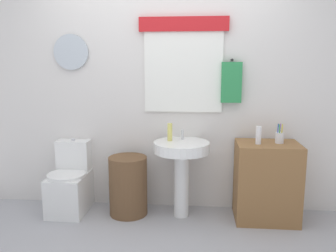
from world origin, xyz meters
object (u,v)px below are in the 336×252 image
at_px(pedestal_sink, 182,160).
at_px(toothbrush_cup, 280,137).
at_px(laundry_hamper, 128,186).
at_px(toilet, 71,184).
at_px(lotion_bottle, 259,135).
at_px(wooden_cabinet, 266,182).
at_px(soap_bottle, 170,132).

relative_size(pedestal_sink, toothbrush_cup, 4.11).
bearing_deg(laundry_hamper, toilet, 176.99).
relative_size(lotion_bottle, toothbrush_cup, 0.91).
distance_m(toilet, wooden_cabinet, 1.98).
bearing_deg(toilet, lotion_bottle, -2.21).
bearing_deg(wooden_cabinet, laundry_hamper, 180.00).
height_order(laundry_hamper, lotion_bottle, lotion_bottle).
distance_m(lotion_bottle, toothbrush_cup, 0.22).
height_order(wooden_cabinet, toothbrush_cup, toothbrush_cup).
xyz_separation_m(toilet, pedestal_sink, (1.15, -0.03, 0.30)).
bearing_deg(toothbrush_cup, lotion_bottle, -163.88).
height_order(laundry_hamper, wooden_cabinet, wooden_cabinet).
height_order(laundry_hamper, pedestal_sink, pedestal_sink).
bearing_deg(wooden_cabinet, soap_bottle, 176.98).
bearing_deg(toothbrush_cup, toilet, 179.66).
height_order(toilet, laundry_hamper, toilet).
height_order(toilet, toothbrush_cup, toothbrush_cup).
height_order(toilet, pedestal_sink, pedestal_sink).
bearing_deg(toilet, laundry_hamper, -3.01).
bearing_deg(soap_bottle, toilet, -179.02).
distance_m(toilet, lotion_bottle, 1.96).
height_order(wooden_cabinet, lotion_bottle, lotion_bottle).
bearing_deg(laundry_hamper, wooden_cabinet, 0.00).
bearing_deg(lotion_bottle, soap_bottle, 173.91).
xyz_separation_m(pedestal_sink, soap_bottle, (-0.12, 0.05, 0.26)).
distance_m(laundry_hamper, pedestal_sink, 0.61).
relative_size(laundry_hamper, wooden_cabinet, 0.78).
distance_m(toilet, laundry_hamper, 0.61).
height_order(toilet, soap_bottle, soap_bottle).
relative_size(laundry_hamper, soap_bottle, 3.44).
distance_m(soap_bottle, lotion_bottle, 0.85).
distance_m(laundry_hamper, lotion_bottle, 1.38).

